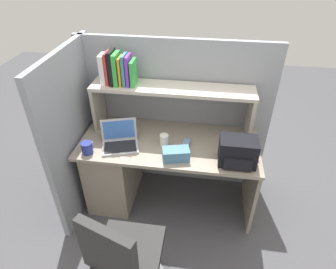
# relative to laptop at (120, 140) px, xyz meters

# --- Properties ---
(ground_plane) EXTENTS (8.00, 8.00, 0.00)m
(ground_plane) POSITION_rel_laptop_xyz_m (0.42, 0.10, -0.78)
(ground_plane) COLOR #4C4C51
(desk) EXTENTS (1.60, 0.70, 0.73)m
(desk) POSITION_rel_laptop_xyz_m (0.03, 0.10, -0.38)
(desk) COLOR gray
(desk) RESTS_ON ground_plane
(cubicle_partition_rear) EXTENTS (1.84, 0.05, 1.55)m
(cubicle_partition_rear) POSITION_rel_laptop_xyz_m (0.42, 0.48, -0.01)
(cubicle_partition_rear) COLOR gray
(cubicle_partition_rear) RESTS_ON ground_plane
(cubicle_partition_left) EXTENTS (0.05, 1.06, 1.55)m
(cubicle_partition_left) POSITION_rel_laptop_xyz_m (-0.43, 0.05, -0.01)
(cubicle_partition_left) COLOR gray
(cubicle_partition_left) RESTS_ON ground_plane
(overhead_hutch) EXTENTS (1.44, 0.28, 0.45)m
(overhead_hutch) POSITION_rel_laptop_xyz_m (0.42, 0.30, 0.30)
(overhead_hutch) COLOR #B3A99C
(overhead_hutch) RESTS_ON desk
(reference_books_on_shelf) EXTENTS (0.30, 0.17, 0.30)m
(reference_books_on_shelf) POSITION_rel_laptop_xyz_m (-0.06, 0.30, 0.53)
(reference_books_on_shelf) COLOR white
(reference_books_on_shelf) RESTS_ON overhead_hutch
(laptop) EXTENTS (0.37, 0.33, 0.22)m
(laptop) POSITION_rel_laptop_xyz_m (0.00, 0.00, 0.00)
(laptop) COLOR #B7BABF
(laptop) RESTS_ON desk
(backpack) EXTENTS (0.30, 0.23, 0.23)m
(backpack) POSITION_rel_laptop_xyz_m (1.01, -0.09, 0.06)
(backpack) COLOR black
(backpack) RESTS_ON desk
(computer_mouse) EXTENTS (0.07, 0.11, 0.03)m
(computer_mouse) POSITION_rel_laptop_xyz_m (0.58, 0.09, -0.03)
(computer_mouse) COLOR #7299C6
(computer_mouse) RESTS_ON desk
(paper_cup) EXTENTS (0.08, 0.08, 0.11)m
(paper_cup) POSITION_rel_laptop_xyz_m (0.39, 0.06, 0.00)
(paper_cup) COLOR white
(paper_cup) RESTS_ON desk
(tissue_box) EXTENTS (0.24, 0.17, 0.10)m
(tissue_box) POSITION_rel_laptop_xyz_m (0.51, -0.12, -0.00)
(tissue_box) COLOR teal
(tissue_box) RESTS_ON desk
(snack_canister) EXTENTS (0.10, 0.10, 0.10)m
(snack_canister) POSITION_rel_laptop_xyz_m (-0.25, -0.14, 0.00)
(snack_canister) COLOR navy
(snack_canister) RESTS_ON desk
(office_chair) EXTENTS (0.53, 0.54, 0.93)m
(office_chair) POSITION_rel_laptop_xyz_m (0.26, -0.89, -0.39)
(office_chair) COLOR black
(office_chair) RESTS_ON ground_plane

